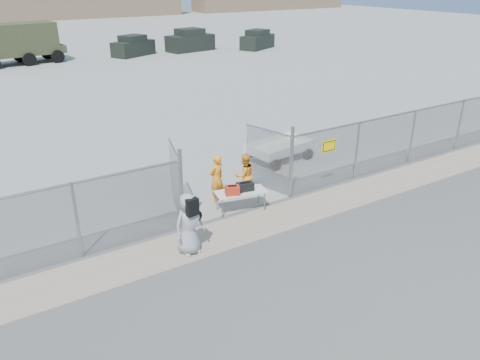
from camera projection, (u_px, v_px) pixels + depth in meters
ground at (277, 239)px, 13.47m from camera, size 160.00×160.00×0.00m
tarmac_inside at (26, 51)px, 46.11m from camera, size 160.00×80.00×0.01m
dirt_strip at (257, 224)px, 14.24m from camera, size 44.00×1.60×0.01m
chain_link_fence at (240, 180)px, 14.58m from camera, size 40.00×0.20×2.20m
folding_table at (241, 201)px, 14.94m from camera, size 1.71×0.99×0.68m
orange_bag at (232, 190)px, 14.53m from camera, size 0.52×0.44×0.28m
black_duffel at (245, 187)px, 14.82m from camera, size 0.57×0.40×0.25m
security_worker_left at (217, 179)px, 15.36m from camera, size 0.69×0.55×1.66m
security_worker_right at (245, 175)px, 15.81m from camera, size 0.74×0.59×1.50m
visitor at (189, 224)px, 12.47m from camera, size 0.91×0.64×1.76m
utility_trailer at (279, 150)px, 19.03m from camera, size 3.61×2.22×0.82m
military_truck at (19, 44)px, 38.91m from camera, size 7.21×3.47×3.31m
parked_vehicle_near at (133, 46)px, 43.17m from camera, size 4.42×3.37×1.82m
parked_vehicle_mid at (190, 40)px, 45.87m from camera, size 4.90×2.82×2.09m
parked_vehicle_far at (257, 40)px, 47.26m from camera, size 4.45×3.49×1.84m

